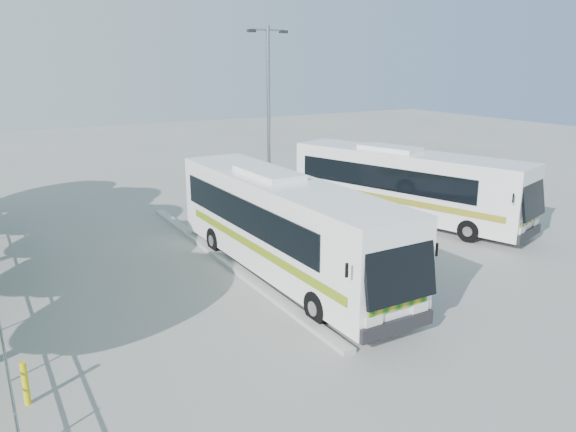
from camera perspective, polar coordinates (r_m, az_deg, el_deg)
ground at (r=20.59m, az=1.66°, el=-5.21°), size 100.00×100.00×0.00m
kerb_divider at (r=21.25m, az=-6.49°, el=-4.42°), size 0.40×16.00×0.15m
coach_main at (r=19.35m, az=-0.50°, el=-0.81°), size 2.71×12.18×3.37m
coach_adjacent at (r=26.63m, az=11.93°, el=3.25°), size 5.79×11.78×3.23m
lamppost at (r=27.41m, az=-1.99°, el=10.52°), size 2.17×0.38×8.85m
bollard at (r=13.98m, az=-25.13°, el=-15.15°), size 0.16×0.16×1.02m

